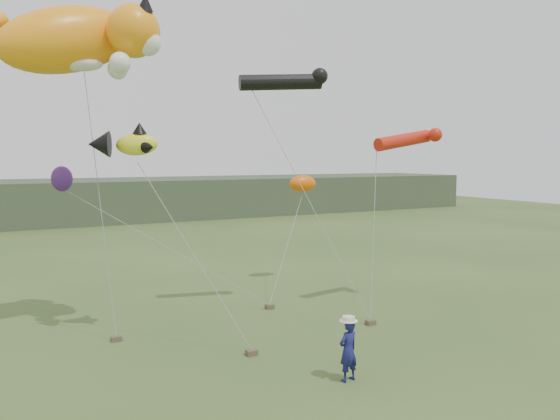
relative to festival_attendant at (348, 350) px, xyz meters
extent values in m
plane|color=#385123|center=(-1.17, -0.18, -0.87)|extent=(120.00, 120.00, 0.00)
cube|color=#2D3D28|center=(-1.17, 44.82, 1.13)|extent=(90.00, 12.00, 4.00)
imported|color=navy|center=(0.00, 0.00, 0.00)|extent=(0.71, 0.54, 1.75)
cube|color=brown|center=(-5.05, 6.42, -0.79)|extent=(0.34, 0.27, 0.17)
cube|color=brown|center=(-1.54, 3.06, -0.79)|extent=(0.34, 0.27, 0.17)
cube|color=brown|center=(3.71, 3.85, -0.79)|extent=(0.34, 0.27, 0.17)
cube|color=brown|center=(1.36, 7.55, -0.79)|extent=(0.34, 0.27, 0.17)
ellipsoid|color=orange|center=(-6.12, 7.57, 9.23)|extent=(5.43, 3.21, 3.27)
sphere|color=orange|center=(-4.17, 6.59, 9.53)|extent=(1.76, 1.76, 1.76)
cone|color=black|center=(-3.88, 6.11, 10.36)|extent=(0.55, 0.67, 0.66)
cone|color=black|center=(-3.68, 7.08, 10.36)|extent=(0.55, 0.63, 0.62)
sphere|color=white|center=(-3.78, 6.30, 9.14)|extent=(0.88, 0.88, 0.88)
ellipsoid|color=white|center=(-5.93, 7.28, 8.45)|extent=(1.72, 0.86, 0.54)
sphere|color=white|center=(-4.75, 6.01, 8.36)|extent=(0.68, 0.68, 0.68)
sphere|color=white|center=(-4.56, 7.38, 8.36)|extent=(0.68, 0.68, 0.68)
ellipsoid|color=yellow|center=(-4.21, 6.34, 5.77)|extent=(1.53, 1.06, 0.81)
cone|color=black|center=(-5.39, 6.63, 5.77)|extent=(0.96, 1.07, 0.88)
cone|color=black|center=(-4.11, 6.34, 6.32)|extent=(0.49, 0.49, 0.39)
cone|color=black|center=(-3.91, 5.85, 5.68)|extent=(0.52, 0.55, 0.39)
cone|color=black|center=(-3.91, 6.83, 5.68)|extent=(0.52, 0.55, 0.39)
cylinder|color=black|center=(1.57, 6.99, 8.27)|extent=(3.31, 1.41, 0.76)
sphere|color=black|center=(3.04, 6.47, 8.53)|extent=(0.65, 0.65, 0.65)
cylinder|color=red|center=(6.54, 5.55, 6.05)|extent=(2.98, 0.87, 0.95)
sphere|color=red|center=(7.84, 5.08, 6.28)|extent=(0.58, 0.58, 0.58)
ellipsoid|color=#E95B06|center=(5.12, 11.34, 4.05)|extent=(1.43, 0.84, 0.84)
ellipsoid|color=#441D6B|center=(-6.10, 10.99, 4.50)|extent=(0.83, 0.55, 1.01)
camera|label=1|loc=(-8.54, -12.11, 5.34)|focal=35.00mm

